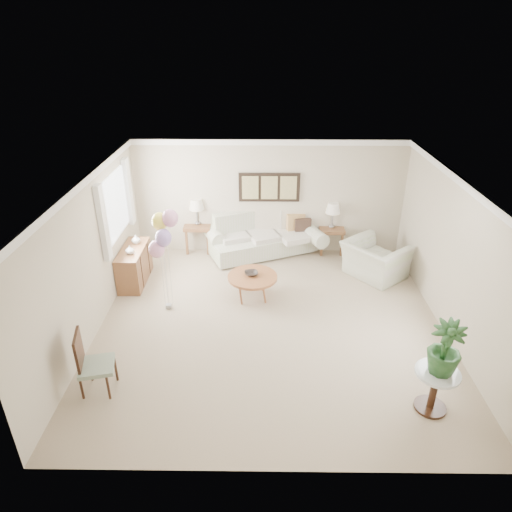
# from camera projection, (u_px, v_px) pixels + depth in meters

# --- Properties ---
(ground_plane) EXTENTS (6.00, 6.00, 0.00)m
(ground_plane) POSITION_uv_depth(u_px,v_px,m) (271.00, 324.00, 8.09)
(ground_plane) COLOR tan
(room_shell) EXTENTS (6.04, 6.04, 2.60)m
(room_shell) POSITION_uv_depth(u_px,v_px,m) (265.00, 239.00, 7.44)
(room_shell) COLOR #B7AB96
(room_shell) RESTS_ON ground
(wall_art_triptych) EXTENTS (1.35, 0.06, 0.65)m
(wall_art_triptych) POSITION_uv_depth(u_px,v_px,m) (269.00, 187.00, 10.04)
(wall_art_triptych) COLOR black
(wall_art_triptych) RESTS_ON ground
(sofa) EXTENTS (2.97, 1.85, 0.97)m
(sofa) POSITION_uv_depth(u_px,v_px,m) (263.00, 237.00, 10.52)
(sofa) COLOR beige
(sofa) RESTS_ON ground
(end_table_left) EXTENTS (0.61, 0.55, 0.66)m
(end_table_left) POSITION_uv_depth(u_px,v_px,m) (198.00, 228.00, 10.52)
(end_table_left) COLOR brown
(end_table_left) RESTS_ON ground
(end_table_right) EXTENTS (0.57, 0.51, 0.62)m
(end_table_right) POSITION_uv_depth(u_px,v_px,m) (331.00, 231.00, 10.46)
(end_table_right) COLOR brown
(end_table_right) RESTS_ON ground
(lamp_left) EXTENTS (0.34, 0.34, 0.60)m
(lamp_left) POSITION_uv_depth(u_px,v_px,m) (197.00, 205.00, 10.26)
(lamp_left) COLOR gray
(lamp_left) RESTS_ON end_table_left
(lamp_right) EXTENTS (0.33, 0.33, 0.59)m
(lamp_right) POSITION_uv_depth(u_px,v_px,m) (333.00, 209.00, 10.21)
(lamp_right) COLOR gray
(lamp_right) RESTS_ON end_table_right
(coffee_table) EXTENTS (0.95, 0.95, 0.48)m
(coffee_table) POSITION_uv_depth(u_px,v_px,m) (252.00, 278.00, 8.69)
(coffee_table) COLOR #A16939
(coffee_table) RESTS_ON ground
(decor_bowl) EXTENTS (0.30, 0.30, 0.06)m
(decor_bowl) POSITION_uv_depth(u_px,v_px,m) (251.00, 273.00, 8.69)
(decor_bowl) COLOR #2A231F
(decor_bowl) RESTS_ON coffee_table
(armchair) EXTENTS (1.51, 1.53, 0.75)m
(armchair) POSITION_uv_depth(u_px,v_px,m) (375.00, 260.00, 9.49)
(armchair) COLOR beige
(armchair) RESTS_ON ground
(side_table) EXTENTS (0.59, 0.59, 0.64)m
(side_table) POSITION_uv_depth(u_px,v_px,m) (436.00, 381.00, 6.09)
(side_table) COLOR silver
(side_table) RESTS_ON ground
(potted_plant) EXTENTS (0.57, 0.57, 0.77)m
(potted_plant) POSITION_uv_depth(u_px,v_px,m) (445.00, 348.00, 5.85)
(potted_plant) COLOR #174719
(potted_plant) RESTS_ON side_table
(accent_chair) EXTENTS (0.57, 0.57, 0.97)m
(accent_chair) POSITION_uv_depth(u_px,v_px,m) (91.00, 362.00, 6.42)
(accent_chair) COLOR gray
(accent_chair) RESTS_ON ground
(credenza) EXTENTS (0.46, 1.20, 0.74)m
(credenza) POSITION_uv_depth(u_px,v_px,m) (134.00, 265.00, 9.29)
(credenza) COLOR brown
(credenza) RESTS_ON ground
(vase_white) EXTENTS (0.21, 0.21, 0.17)m
(vase_white) POSITION_uv_depth(u_px,v_px,m) (130.00, 250.00, 8.89)
(vase_white) COLOR silver
(vase_white) RESTS_ON credenza
(vase_sage) EXTENTS (0.22, 0.22, 0.18)m
(vase_sage) POSITION_uv_depth(u_px,v_px,m) (136.00, 239.00, 9.32)
(vase_sage) COLOR #BCBEBA
(vase_sage) RESTS_ON credenza
(balloon_cluster) EXTENTS (0.53, 0.47, 1.95)m
(balloon_cluster) POSITION_uv_depth(u_px,v_px,m) (163.00, 232.00, 7.86)
(balloon_cluster) COLOR gray
(balloon_cluster) RESTS_ON ground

